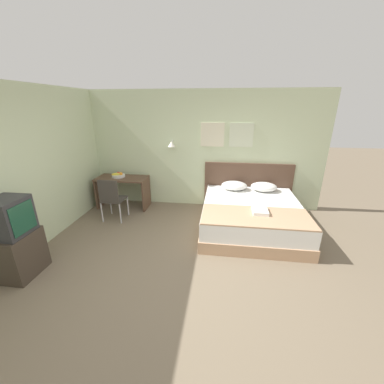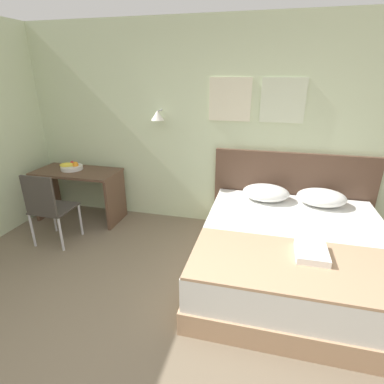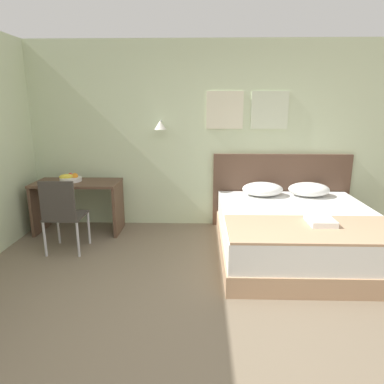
{
  "view_description": "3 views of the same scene",
  "coord_description": "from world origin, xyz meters",
  "px_view_note": "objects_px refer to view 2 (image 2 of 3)",
  "views": [
    {
      "loc": [
        0.6,
        -2.71,
        2.31
      ],
      "look_at": [
        0.05,
        1.46,
        0.76
      ],
      "focal_mm": 22.0,
      "sensor_mm": 36.0,
      "label": 1
    },
    {
      "loc": [
        0.83,
        -1.21,
        1.99
      ],
      "look_at": [
        0.06,
        1.88,
        0.74
      ],
      "focal_mm": 28.0,
      "sensor_mm": 36.0,
      "label": 2
    },
    {
      "loc": [
        0.02,
        -2.32,
        1.78
      ],
      "look_at": [
        -0.08,
        1.49,
        0.8
      ],
      "focal_mm": 32.0,
      "sensor_mm": 36.0,
      "label": 3
    }
  ],
  "objects_px": {
    "folded_towel_near_foot": "(312,253)",
    "desk": "(79,185)",
    "pillow_right": "(321,197)",
    "pillow_left": "(266,193)",
    "bed": "(293,255)",
    "throw_blanket": "(302,265)",
    "headboard": "(291,193)",
    "fruit_bowl": "(71,167)",
    "desk_chair": "(47,205)"
  },
  "relations": [
    {
      "from": "folded_towel_near_foot",
      "to": "desk",
      "type": "bearing_deg",
      "value": 158.9
    },
    {
      "from": "desk",
      "to": "pillow_right",
      "type": "bearing_deg",
      "value": 0.89
    },
    {
      "from": "pillow_left",
      "to": "folded_towel_near_foot",
      "type": "bearing_deg",
      "value": -71.56
    },
    {
      "from": "desk",
      "to": "bed",
      "type": "bearing_deg",
      "value": -13.65
    },
    {
      "from": "pillow_right",
      "to": "desk",
      "type": "bearing_deg",
      "value": -179.11
    },
    {
      "from": "folded_towel_near_foot",
      "to": "desk",
      "type": "xyz_separation_m",
      "value": [
        -3.0,
        1.16,
        -0.08
      ]
    },
    {
      "from": "pillow_right",
      "to": "throw_blanket",
      "type": "xyz_separation_m",
      "value": [
        -0.32,
        -1.35,
        -0.08
      ]
    },
    {
      "from": "headboard",
      "to": "folded_towel_near_foot",
      "type": "distance_m",
      "value": 1.5
    },
    {
      "from": "fruit_bowl",
      "to": "pillow_left",
      "type": "bearing_deg",
      "value": 0.47
    },
    {
      "from": "folded_towel_near_foot",
      "to": "fruit_bowl",
      "type": "relative_size",
      "value": 1.11
    },
    {
      "from": "desk",
      "to": "pillow_left",
      "type": "bearing_deg",
      "value": 1.11
    },
    {
      "from": "bed",
      "to": "throw_blanket",
      "type": "xyz_separation_m",
      "value": [
        0.0,
        -0.59,
        0.28
      ]
    },
    {
      "from": "headboard",
      "to": "desk_chair",
      "type": "distance_m",
      "value": 3.05
    },
    {
      "from": "fruit_bowl",
      "to": "pillow_right",
      "type": "bearing_deg",
      "value": 0.38
    },
    {
      "from": "throw_blanket",
      "to": "fruit_bowl",
      "type": "distance_m",
      "value": 3.3
    },
    {
      "from": "desk_chair",
      "to": "pillow_left",
      "type": "bearing_deg",
      "value": 17.64
    },
    {
      "from": "desk",
      "to": "desk_chair",
      "type": "xyz_separation_m",
      "value": [
        0.08,
        -0.75,
        0.03
      ]
    },
    {
      "from": "throw_blanket",
      "to": "folded_towel_near_foot",
      "type": "distance_m",
      "value": 0.17
    },
    {
      "from": "folded_towel_near_foot",
      "to": "fruit_bowl",
      "type": "xyz_separation_m",
      "value": [
        -3.09,
        1.19,
        0.18
      ]
    },
    {
      "from": "pillow_left",
      "to": "desk_chair",
      "type": "height_order",
      "value": "desk_chair"
    },
    {
      "from": "bed",
      "to": "pillow_right",
      "type": "xyz_separation_m",
      "value": [
        0.32,
        0.76,
        0.37
      ]
    },
    {
      "from": "desk",
      "to": "fruit_bowl",
      "type": "height_order",
      "value": "fruit_bowl"
    },
    {
      "from": "pillow_right",
      "to": "throw_blanket",
      "type": "distance_m",
      "value": 1.39
    },
    {
      "from": "pillow_left",
      "to": "desk_chair",
      "type": "distance_m",
      "value": 2.65
    },
    {
      "from": "bed",
      "to": "folded_towel_near_foot",
      "type": "bearing_deg",
      "value": -79.69
    },
    {
      "from": "headboard",
      "to": "pillow_right",
      "type": "distance_m",
      "value": 0.44
    },
    {
      "from": "bed",
      "to": "folded_towel_near_foot",
      "type": "xyz_separation_m",
      "value": [
        0.08,
        -0.45,
        0.33
      ]
    },
    {
      "from": "pillow_left",
      "to": "bed",
      "type": "bearing_deg",
      "value": -67.06
    },
    {
      "from": "pillow_right",
      "to": "folded_towel_near_foot",
      "type": "height_order",
      "value": "pillow_right"
    },
    {
      "from": "throw_blanket",
      "to": "desk_chair",
      "type": "bearing_deg",
      "value": 169.06
    },
    {
      "from": "folded_towel_near_foot",
      "to": "fruit_bowl",
      "type": "bearing_deg",
      "value": 159.02
    },
    {
      "from": "headboard",
      "to": "fruit_bowl",
      "type": "height_order",
      "value": "headboard"
    },
    {
      "from": "bed",
      "to": "pillow_left",
      "type": "height_order",
      "value": "pillow_left"
    },
    {
      "from": "pillow_left",
      "to": "throw_blanket",
      "type": "xyz_separation_m",
      "value": [
        0.32,
        -1.35,
        -0.08
      ]
    },
    {
      "from": "bed",
      "to": "desk",
      "type": "height_order",
      "value": "desk"
    },
    {
      "from": "pillow_left",
      "to": "pillow_right",
      "type": "bearing_deg",
      "value": 0.0
    },
    {
      "from": "headboard",
      "to": "folded_towel_near_foot",
      "type": "relative_size",
      "value": 6.07
    },
    {
      "from": "pillow_right",
      "to": "folded_towel_near_foot",
      "type": "xyz_separation_m",
      "value": [
        -0.24,
        -1.21,
        -0.04
      ]
    },
    {
      "from": "bed",
      "to": "pillow_left",
      "type": "bearing_deg",
      "value": 112.94
    },
    {
      "from": "folded_towel_near_foot",
      "to": "desk",
      "type": "height_order",
      "value": "desk"
    },
    {
      "from": "folded_towel_near_foot",
      "to": "desk_chair",
      "type": "xyz_separation_m",
      "value": [
        -2.92,
        0.41,
        -0.05
      ]
    },
    {
      "from": "pillow_right",
      "to": "desk",
      "type": "xyz_separation_m",
      "value": [
        -3.24,
        -0.05,
        -0.12
      ]
    },
    {
      "from": "pillow_left",
      "to": "fruit_bowl",
      "type": "distance_m",
      "value": 2.69
    },
    {
      "from": "pillow_left",
      "to": "fruit_bowl",
      "type": "xyz_separation_m",
      "value": [
        -2.69,
        -0.02,
        0.14
      ]
    },
    {
      "from": "pillow_left",
      "to": "throw_blanket",
      "type": "height_order",
      "value": "pillow_left"
    },
    {
      "from": "pillow_right",
      "to": "throw_blanket",
      "type": "height_order",
      "value": "pillow_right"
    },
    {
      "from": "bed",
      "to": "desk",
      "type": "bearing_deg",
      "value": 166.35
    },
    {
      "from": "pillow_right",
      "to": "fruit_bowl",
      "type": "distance_m",
      "value": 3.34
    },
    {
      "from": "pillow_right",
      "to": "desk_chair",
      "type": "bearing_deg",
      "value": -165.78
    },
    {
      "from": "throw_blanket",
      "to": "headboard",
      "type": "bearing_deg",
      "value": 90.0
    }
  ]
}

